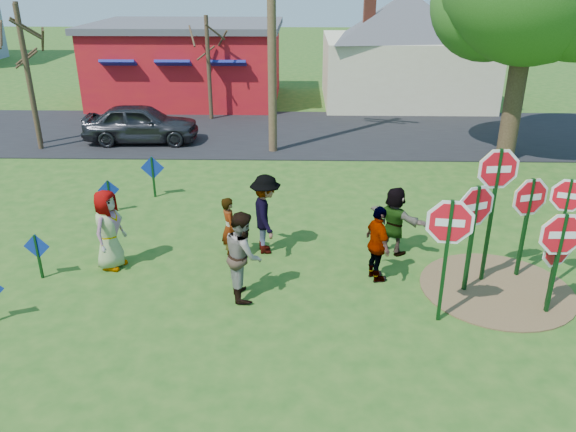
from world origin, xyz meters
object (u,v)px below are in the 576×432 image
stop_sign_b (496,182)px  stop_sign_c (566,209)px  person_a (109,230)px  suv (141,123)px  stop_sign_d (529,204)px  stop_sign_a (448,234)px  person_b (230,228)px  utility_pole (271,2)px

stop_sign_b → stop_sign_c: (1.41, -0.20, -0.48)m
person_a → suv: bearing=26.3°
stop_sign_d → person_a: size_ratio=1.31×
stop_sign_a → stop_sign_c: stop_sign_a is taller
person_a → person_b: person_a is taller
stop_sign_d → person_b: bearing=156.8°
stop_sign_d → utility_pole: size_ratio=0.24×
stop_sign_c → person_a: stop_sign_c is taller
stop_sign_a → stop_sign_b: (1.29, 1.55, 0.45)m
person_b → stop_sign_c: bearing=-117.8°
stop_sign_c → suv: (-11.66, 10.73, -1.02)m
person_a → person_b: size_ratio=1.23×
stop_sign_c → suv: size_ratio=0.59×
stop_sign_b → person_a: bearing=171.1°
stop_sign_c → utility_pole: (-6.46, 9.69, 3.47)m
person_b → suv: bearing=7.3°
stop_sign_b → suv: stop_sign_b is taller
stop_sign_d → person_b: (-6.48, 0.74, -0.97)m
stop_sign_a → suv: stop_sign_a is taller
utility_pole → stop_sign_c: bearing=-56.3°
stop_sign_d → utility_pole: utility_pole is taller
stop_sign_c → person_b: size_ratio=1.69×
stop_sign_b → utility_pole: 11.15m
stop_sign_b → utility_pole: bearing=112.0°
person_b → stop_sign_d: bearing=-115.0°
stop_sign_a → stop_sign_c: size_ratio=1.04×
utility_pole → person_b: bearing=-94.0°
stop_sign_c → stop_sign_a: bearing=-136.9°
suv → utility_pole: size_ratio=0.44×
stop_sign_d → person_a: stop_sign_d is taller
stop_sign_d → person_b: 6.59m
stop_sign_d → person_a: bearing=161.9°
stop_sign_a → stop_sign_b: size_ratio=0.85×
stop_sign_c → stop_sign_d: bearing=160.2°
stop_sign_c → person_b: (-7.05, 1.16, -1.05)m
stop_sign_d → utility_pole: (-5.88, 9.27, 3.56)m
stop_sign_a → suv: size_ratio=0.61×
person_a → suv: person_a is taller
stop_sign_c → utility_pole: 12.15m
utility_pole → person_a: bearing=-109.7°
stop_sign_b → suv: size_ratio=0.72×
stop_sign_d → stop_sign_a: bearing=-157.0°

